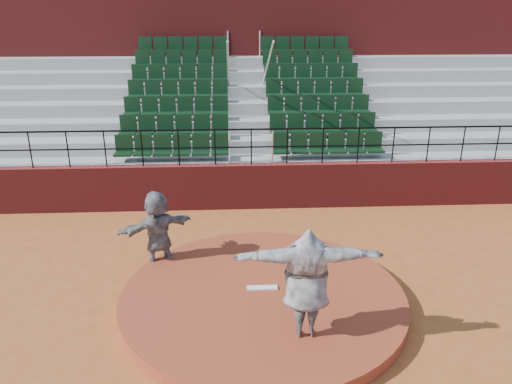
# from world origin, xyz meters

# --- Properties ---
(ground) EXTENTS (90.00, 90.00, 0.00)m
(ground) POSITION_xyz_m (0.00, 0.00, 0.00)
(ground) COLOR #A85426
(ground) RESTS_ON ground
(pitchers_mound) EXTENTS (5.50, 5.50, 0.25)m
(pitchers_mound) POSITION_xyz_m (0.00, 0.00, 0.12)
(pitchers_mound) COLOR #973B21
(pitchers_mound) RESTS_ON ground
(pitching_rubber) EXTENTS (0.60, 0.15, 0.03)m
(pitching_rubber) POSITION_xyz_m (0.00, 0.15, 0.27)
(pitching_rubber) COLOR white
(pitching_rubber) RESTS_ON pitchers_mound
(boundary_wall) EXTENTS (24.00, 0.30, 1.30)m
(boundary_wall) POSITION_xyz_m (0.00, 5.00, 0.65)
(boundary_wall) COLOR maroon
(boundary_wall) RESTS_ON ground
(wall_railing) EXTENTS (24.04, 0.05, 1.03)m
(wall_railing) POSITION_xyz_m (0.00, 5.00, 2.03)
(wall_railing) COLOR black
(wall_railing) RESTS_ON boundary_wall
(seating_deck) EXTENTS (24.00, 5.97, 4.63)m
(seating_deck) POSITION_xyz_m (0.00, 8.65, 1.44)
(seating_deck) COLOR #9B9A95
(seating_deck) RESTS_ON ground
(press_box_facade) EXTENTS (24.00, 3.00, 7.10)m
(press_box_facade) POSITION_xyz_m (0.00, 12.60, 3.55)
(press_box_facade) COLOR maroon
(press_box_facade) RESTS_ON ground
(pitcher) EXTENTS (2.40, 0.70, 1.95)m
(pitcher) POSITION_xyz_m (0.63, -1.30, 1.22)
(pitcher) COLOR black
(pitcher) RESTS_ON pitchers_mound
(fielder) EXTENTS (1.73, 1.25, 1.81)m
(fielder) POSITION_xyz_m (-2.18, 1.54, 0.90)
(fielder) COLOR black
(fielder) RESTS_ON ground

